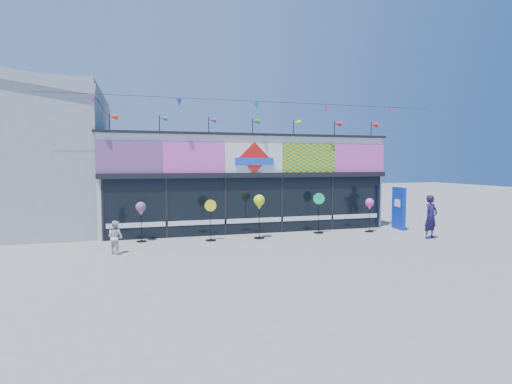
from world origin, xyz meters
name	(u,v)px	position (x,y,z in m)	size (l,w,h in m)	color
ground	(282,251)	(0.00, 0.00, 0.00)	(80.00, 80.00, 0.00)	gray
kite_shop	(239,181)	(0.00, 5.94, 2.05)	(16.00, 5.70, 5.31)	white
neighbour_building	(3,156)	(-10.00, 7.00, 3.20)	(8.18, 7.20, 6.87)	#9D9FA2
blue_sign	(399,208)	(6.38, 2.75, 0.92)	(0.21, 0.93, 1.84)	#0C33B7
spinner_0	(141,210)	(-4.44, 2.88, 1.18)	(0.37, 0.37, 1.48)	black
spinner_1	(211,219)	(-1.96, 2.38, 0.81)	(0.43, 0.39, 1.53)	black
spinner_2	(259,203)	(-0.10, 2.34, 1.35)	(0.43, 0.43, 1.68)	black
spinner_3	(319,212)	(2.59, 2.78, 0.88)	(0.45, 0.42, 1.66)	black
spinner_4	(370,205)	(4.77, 2.47, 1.14)	(0.36, 0.36, 1.42)	black
adult_man	(431,217)	(6.20, 0.50, 0.83)	(0.61, 0.40, 1.67)	#1E143F
child	(115,237)	(-5.23, 1.08, 0.53)	(0.51, 0.30, 1.06)	silver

